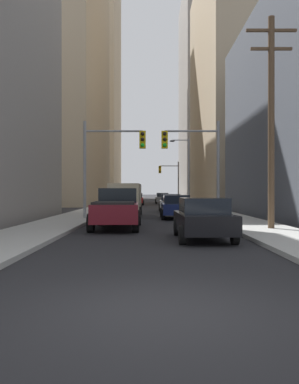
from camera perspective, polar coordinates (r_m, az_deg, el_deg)
name	(u,v)px	position (r m, az deg, el deg)	size (l,w,h in m)	color
ground_plane	(157,311)	(6.16, 1.01, -16.48)	(400.00, 400.00, 0.00)	black
sidewalk_left	(114,203)	(56.13, -5.03, -1.60)	(2.89, 160.00, 0.15)	#9E9E99
sidewalk_right	(185,203)	(56.15, 4.97, -1.60)	(2.89, 160.00, 0.15)	#9E9E99
pickup_truck_maroon	(116,209)	(19.12, -4.79, -2.36)	(2.20, 5.46, 1.90)	maroon
cargo_van_beige	(125,198)	(28.11, -3.52, -0.84)	(2.16, 5.23, 2.26)	#C6B793
sedan_black	(202,219)	(14.70, 7.45, -3.74)	(1.95, 4.24, 1.52)	black
sedan_navy	(175,207)	(25.86, 3.61, -2.07)	(1.95, 4.21, 1.52)	#141E4C
sedan_white	(169,203)	(34.56, 2.83, -1.52)	(1.95, 4.24, 1.52)	white
sedan_red	(135,199)	(50.68, -2.05, -1.00)	(1.95, 4.22, 1.52)	maroon
sedan_grey	(161,198)	(56.50, 1.64, -0.88)	(1.95, 4.25, 1.52)	slate
traffic_signal_near_left	(110,153)	(24.62, -5.58, 5.44)	(3.78, 0.44, 6.00)	gray
traffic_signal_near_right	(193,154)	(24.66, 6.10, 5.40)	(3.53, 0.44, 6.00)	gray
traffic_signal_far_right	(169,176)	(58.18, 2.75, 2.33)	(2.95, 0.44, 6.00)	gray
utility_pole_right	(270,118)	(18.61, 16.66, 9.99)	(2.20, 0.28, 9.36)	brown
street_lamp_right	(185,166)	(43.97, 5.00, 3.71)	(2.15, 0.32, 7.50)	gray
building_left_mid_office	(43,82)	(59.84, -14.80, 14.85)	(15.64, 25.81, 33.96)	tan
building_left_far_tower	(83,87)	(98.14, -9.34, 14.43)	(15.62, 21.44, 52.04)	tan
building_right_mid_block	(253,86)	(59.28, 14.45, 14.34)	(15.05, 26.78, 32.64)	tan
building_right_far_highrise	(213,96)	(99.55, 8.93, 13.23)	(14.94, 26.27, 48.68)	gray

